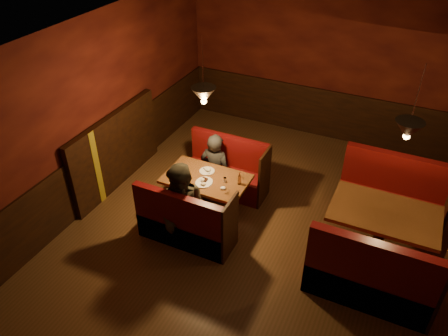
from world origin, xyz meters
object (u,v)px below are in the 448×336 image
at_px(main_table, 207,186).
at_px(second_bench_near, 370,280).
at_px(second_table, 382,224).
at_px(diner_b, 183,196).
at_px(second_bench_far, 390,202).
at_px(diner_a, 215,155).
at_px(main_bench_far, 228,173).
at_px(main_bench_near, 185,226).

relative_size(main_table, second_bench_near, 0.81).
distance_m(main_table, second_table, 2.57).
bearing_deg(diner_b, second_table, 7.97).
bearing_deg(main_table, second_bench_far, 21.68).
bearing_deg(diner_a, main_bench_far, -138.54).
height_order(second_table, second_bench_near, second_bench_near).
bearing_deg(diner_a, second_bench_far, -172.20).
xyz_separation_m(second_table, diner_a, (-2.71, 0.39, 0.13)).
height_order(main_table, second_bench_far, second_bench_far).
xyz_separation_m(main_table, second_bench_far, (2.59, 1.03, -0.17)).
distance_m(main_table, main_bench_near, 0.76).
bearing_deg(diner_b, main_table, 78.08).
relative_size(diner_a, diner_b, 0.88).
bearing_deg(second_bench_far, second_table, -92.20).
bearing_deg(main_bench_near, second_bench_near, 1.43).
bearing_deg(second_bench_near, second_bench_far, 90.00).
bearing_deg(second_bench_far, main_bench_far, -173.17).
height_order(main_bench_near, diner_a, diner_a).
bearing_deg(main_table, diner_b, -91.05).
xyz_separation_m(main_bench_near, second_table, (2.55, 0.91, 0.29)).
height_order(second_bench_far, diner_a, diner_a).
height_order(main_bench_far, diner_b, diner_b).
relative_size(second_bench_far, diner_a, 1.08).
xyz_separation_m(second_table, diner_b, (-2.58, -0.88, 0.24)).
height_order(second_table, diner_a, diner_a).
bearing_deg(second_table, main_table, -175.84).
relative_size(main_bench_far, second_table, 0.99).
distance_m(second_table, diner_a, 2.74).
distance_m(main_bench_far, diner_b, 1.51).
bearing_deg(main_bench_far, diner_b, -91.08).
relative_size(main_bench_far, main_bench_near, 1.00).
bearing_deg(second_table, diner_a, 171.83).
height_order(main_table, main_bench_far, main_bench_far).
height_order(main_bench_far, main_bench_near, same).
height_order(main_bench_near, second_table, main_bench_near).
distance_m(main_table, second_bench_far, 2.80).
distance_m(main_bench_near, diner_a, 1.37).
bearing_deg(main_bench_far, second_bench_far, 6.83).
distance_m(main_bench_far, diner_a, 0.47).
relative_size(main_bench_near, second_bench_far, 0.90).
height_order(main_bench_far, second_bench_far, second_bench_far).
bearing_deg(main_bench_near, second_table, 19.63).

